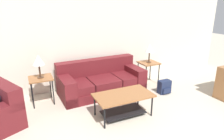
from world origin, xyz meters
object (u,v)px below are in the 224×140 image
(backpack, at_px, (164,87))
(coffee_table, at_px, (123,100))
(table_lamp_right, at_px, (150,49))
(table_lamp_left, at_px, (38,61))
(couch, at_px, (101,81))
(side_table_left, at_px, (41,81))
(side_table_right, at_px, (149,65))

(backpack, bearing_deg, coffee_table, -160.62)
(table_lamp_right, distance_m, backpack, 1.14)
(table_lamp_right, bearing_deg, coffee_table, -139.30)
(table_lamp_left, bearing_deg, couch, -0.32)
(table_lamp_left, xyz_separation_m, backpack, (2.90, -0.77, -0.85))
(couch, bearing_deg, side_table_left, 179.68)
(coffee_table, bearing_deg, side_table_right, 40.70)
(side_table_right, bearing_deg, coffee_table, -139.30)
(coffee_table, bearing_deg, backpack, 19.38)
(coffee_table, distance_m, table_lamp_right, 2.08)
(coffee_table, bearing_deg, side_table_left, 138.02)
(couch, relative_size, table_lamp_right, 4.18)
(side_table_left, distance_m, backpack, 3.02)
(table_lamp_left, height_order, table_lamp_right, same)
(side_table_right, xyz_separation_m, table_lamp_left, (-2.92, 0.00, 0.46))
(couch, height_order, side_table_right, couch)
(side_table_right, xyz_separation_m, table_lamp_right, (0.00, 0.00, 0.46))
(coffee_table, bearing_deg, table_lamp_right, 40.70)
(couch, xyz_separation_m, coffee_table, (-0.03, -1.27, 0.06))
(side_table_left, distance_m, table_lamp_right, 2.95)
(couch, xyz_separation_m, side_table_right, (1.46, 0.01, 0.26))
(backpack, bearing_deg, couch, 152.27)
(couch, relative_size, table_lamp_left, 4.18)
(coffee_table, height_order, side_table_right, side_table_right)
(coffee_table, relative_size, backpack, 3.41)
(coffee_table, relative_size, table_lamp_right, 2.23)
(coffee_table, height_order, table_lamp_right, table_lamp_right)
(table_lamp_left, height_order, backpack, table_lamp_left)
(couch, height_order, backpack, couch)
(side_table_left, bearing_deg, couch, -0.32)
(side_table_left, height_order, table_lamp_left, table_lamp_left)
(side_table_left, height_order, side_table_right, same)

